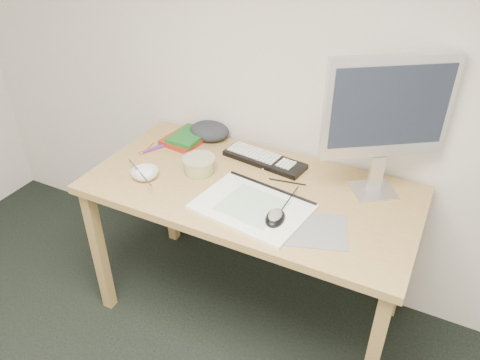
# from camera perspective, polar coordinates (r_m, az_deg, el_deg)

# --- Properties ---
(desk) EXTENTS (1.40, 0.70, 0.75)m
(desk) POSITION_cam_1_polar(r_m,az_deg,el_deg) (2.03, 1.29, -2.74)
(desk) COLOR tan
(desk) RESTS_ON ground
(mousepad) EXTENTS (0.28, 0.27, 0.00)m
(mousepad) POSITION_cam_1_polar(r_m,az_deg,el_deg) (1.77, 9.26, -6.05)
(mousepad) COLOR slate
(mousepad) RESTS_ON desk
(sketchpad) EXTENTS (0.47, 0.37, 0.01)m
(sketchpad) POSITION_cam_1_polar(r_m,az_deg,el_deg) (1.86, 1.48, -3.28)
(sketchpad) COLOR silver
(sketchpad) RESTS_ON desk
(keyboard) EXTENTS (0.40, 0.18, 0.02)m
(keyboard) POSITION_cam_1_polar(r_m,az_deg,el_deg) (2.16, 2.99, 2.49)
(keyboard) COLOR black
(keyboard) RESTS_ON desk
(monitor) EXTENTS (0.43, 0.31, 0.58)m
(monitor) POSITION_cam_1_polar(r_m,az_deg,el_deg) (1.86, 17.57, 7.95)
(monitor) COLOR silver
(monitor) RESTS_ON desk
(mouse) EXTENTS (0.09, 0.12, 0.04)m
(mouse) POSITION_cam_1_polar(r_m,az_deg,el_deg) (1.78, 4.32, -4.31)
(mouse) COLOR black
(mouse) RESTS_ON sketchpad
(rice_bowl) EXTENTS (0.15, 0.15, 0.04)m
(rice_bowl) POSITION_cam_1_polar(r_m,az_deg,el_deg) (2.08, -11.51, 0.72)
(rice_bowl) COLOR silver
(rice_bowl) RESTS_ON desk
(chopsticks) EXTENTS (0.23, 0.15, 0.02)m
(chopsticks) POSITION_cam_1_polar(r_m,az_deg,el_deg) (2.05, -12.07, 0.89)
(chopsticks) COLOR #AAAAAC
(chopsticks) RESTS_ON rice_bowl
(fruit_tub) EXTENTS (0.17, 0.17, 0.07)m
(fruit_tub) POSITION_cam_1_polar(r_m,az_deg,el_deg) (2.08, -5.02, 1.87)
(fruit_tub) COLOR gold
(fruit_tub) RESTS_ON desk
(book_red) EXTENTS (0.20, 0.25, 0.02)m
(book_red) POSITION_cam_1_polar(r_m,az_deg,el_deg) (2.35, -6.48, 5.09)
(book_red) COLOR maroon
(book_red) RESTS_ON desk
(book_green) EXTENTS (0.15, 0.20, 0.02)m
(book_green) POSITION_cam_1_polar(r_m,az_deg,el_deg) (2.32, -6.33, 5.35)
(book_green) COLOR #175D20
(book_green) RESTS_ON book_red
(cloth_lump) EXTENTS (0.20, 0.17, 0.07)m
(cloth_lump) POSITION_cam_1_polar(r_m,az_deg,el_deg) (2.36, -3.76, 5.98)
(cloth_lump) COLOR #24272C
(cloth_lump) RESTS_ON desk
(pencil_pink) EXTENTS (0.19, 0.06, 0.01)m
(pencil_pink) POSITION_cam_1_polar(r_m,az_deg,el_deg) (1.98, 2.52, -0.75)
(pencil_pink) COLOR pink
(pencil_pink) RESTS_ON desk
(pencil_tan) EXTENTS (0.13, 0.15, 0.01)m
(pencil_tan) POSITION_cam_1_polar(r_m,az_deg,el_deg) (2.03, 3.49, 0.02)
(pencil_tan) COLOR tan
(pencil_tan) RESTS_ON desk
(pencil_black) EXTENTS (0.17, 0.03, 0.01)m
(pencil_black) POSITION_cam_1_polar(r_m,az_deg,el_deg) (2.02, 5.66, -0.20)
(pencil_black) COLOR black
(pencil_black) RESTS_ON desk
(marker_blue) EXTENTS (0.06, 0.12, 0.01)m
(marker_blue) POSITION_cam_1_polar(r_m,az_deg,el_deg) (2.29, -10.84, 3.72)
(marker_blue) COLOR #2234B8
(marker_blue) RESTS_ON desk
(marker_orange) EXTENTS (0.03, 0.13, 0.01)m
(marker_orange) POSITION_cam_1_polar(r_m,az_deg,el_deg) (2.31, -11.25, 3.90)
(marker_orange) COLOR orange
(marker_orange) RESTS_ON desk
(marker_purple) EXTENTS (0.07, 0.13, 0.01)m
(marker_purple) POSITION_cam_1_polar(r_m,az_deg,el_deg) (2.29, -10.50, 3.75)
(marker_purple) COLOR #70227F
(marker_purple) RESTS_ON desk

